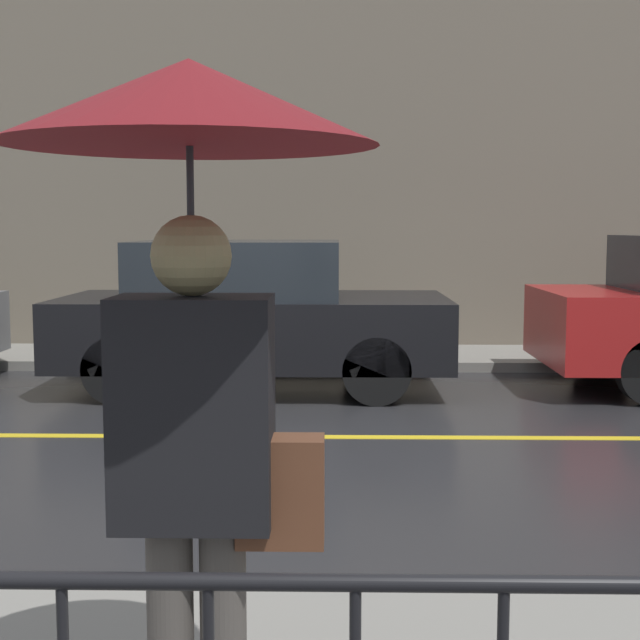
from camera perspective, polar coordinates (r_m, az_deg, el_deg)
name	(u,v)px	position (r m, az deg, el deg)	size (l,w,h in m)	color
ground_plane	(306,437)	(7.34, -0.89, -7.50)	(80.00, 80.00, 0.00)	#262628
sidewalk_far	(318,357)	(11.33, -0.15, -2.40)	(28.00, 1.61, 0.12)	gray
lane_marking	(306,437)	(7.34, -0.89, -7.47)	(25.20, 0.12, 0.01)	gold
building_storefront	(319,133)	(12.23, -0.05, 11.87)	(28.00, 0.30, 5.93)	#706656
pedestrian	(193,226)	(2.40, -8.12, 5.96)	(1.00, 1.00, 2.04)	#4C4742
car_black	(250,314)	(9.44, -4.49, 0.37)	(4.05, 1.95, 1.56)	black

